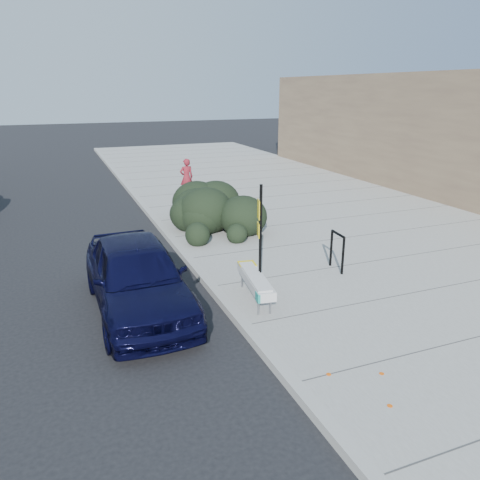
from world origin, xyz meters
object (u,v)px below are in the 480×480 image
object	(u,v)px
bench	(255,280)
sedan_navy	(137,276)
sign_post	(260,234)
bike_rack	(337,248)
pedestrian	(187,178)

from	to	relation	value
bench	sedan_navy	xyz separation A→B (m)	(-2.37, 0.73, 0.19)
sign_post	sedan_navy	size ratio (longest dim) A/B	0.54
bike_rack	sedan_navy	world-z (taller)	sedan_navy
bench	sedan_navy	world-z (taller)	sedan_navy
sedan_navy	sign_post	bearing A→B (deg)	-13.33
bike_rack	bench	bearing A→B (deg)	-157.25
bench	sedan_navy	distance (m)	2.49
sign_post	pedestrian	world-z (taller)	sign_post
sign_post	sedan_navy	xyz separation A→B (m)	(-2.54, 0.56, -0.78)
sign_post	pedestrian	size ratio (longest dim) A/B	1.57
sign_post	sedan_navy	distance (m)	2.71
sign_post	pedestrian	distance (m)	10.32
bench	sedan_navy	size ratio (longest dim) A/B	0.41
bike_rack	pedestrian	distance (m)	9.62
bike_rack	sedan_navy	distance (m)	4.97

